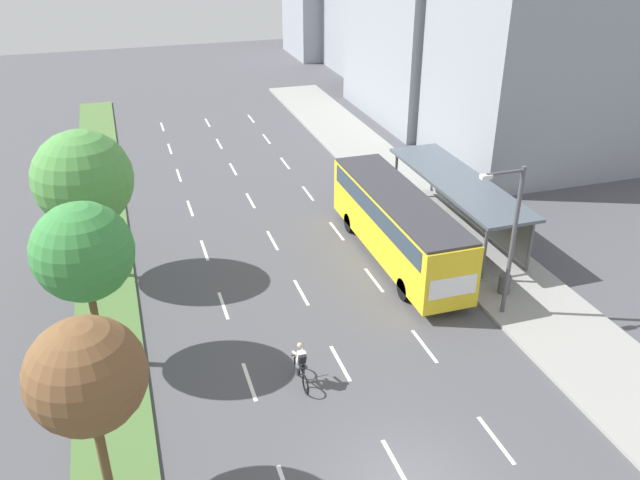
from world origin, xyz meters
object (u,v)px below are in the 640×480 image
(cyclist, at_px, (301,366))
(bus, at_px, (397,220))
(bus_shelter, at_px, (461,200))
(trash_bin, at_px, (504,284))
(median_tree_third, at_px, (83,179))
(median_tree_second, at_px, (83,252))
(streetlight, at_px, (510,233))
(median_tree_nearest, at_px, (86,376))

(cyclist, bearing_deg, bus, 47.26)
(bus, bearing_deg, bus_shelter, 20.72)
(trash_bin, bearing_deg, median_tree_third, 157.20)
(median_tree_second, distance_m, median_tree_third, 6.67)
(median_tree_third, relative_size, trash_bin, 8.11)
(bus_shelter, xyz_separation_m, median_tree_second, (-18.04, -5.71, 2.88))
(streetlight, distance_m, trash_bin, 3.71)
(median_tree_nearest, relative_size, median_tree_second, 0.93)
(bus_shelter, height_order, cyclist, bus_shelter)
(median_tree_third, relative_size, streetlight, 1.06)
(cyclist, distance_m, median_tree_nearest, 8.32)
(median_tree_second, distance_m, trash_bin, 17.47)
(median_tree_nearest, bearing_deg, median_tree_second, 90.60)
(bus_shelter, height_order, median_tree_third, median_tree_third)
(median_tree_nearest, height_order, trash_bin, median_tree_nearest)
(cyclist, height_order, trash_bin, cyclist)
(streetlight, bearing_deg, median_tree_second, 173.70)
(streetlight, bearing_deg, cyclist, -169.49)
(median_tree_nearest, bearing_deg, bus, 38.16)
(bus_shelter, xyz_separation_m, median_tree_nearest, (-17.97, -12.38, 2.63))
(median_tree_second, height_order, streetlight, streetlight)
(bus, xyz_separation_m, streetlight, (2.17, -5.85, 1.82))
(cyclist, bearing_deg, median_tree_second, 153.04)
(bus, relative_size, trash_bin, 13.28)
(bus, height_order, median_tree_third, median_tree_third)
(median_tree_third, bearing_deg, streetlight, -27.89)
(bus, xyz_separation_m, cyclist, (-6.97, -7.54, -1.28))
(median_tree_second, distance_m, streetlight, 16.05)
(median_tree_nearest, height_order, streetlight, streetlight)
(cyclist, xyz_separation_m, median_tree_nearest, (-6.72, -3.21, 3.70))
(bus_shelter, distance_m, streetlight, 8.02)
(cyclist, relative_size, median_tree_third, 0.26)
(median_tree_third, xyz_separation_m, streetlight, (15.92, -8.43, -0.96))
(median_tree_nearest, relative_size, trash_bin, 7.05)
(median_tree_nearest, bearing_deg, trash_bin, 20.18)
(median_tree_nearest, bearing_deg, bus_shelter, 34.55)
(bus, relative_size, median_tree_third, 1.64)
(median_tree_nearest, xyz_separation_m, streetlight, (15.86, 4.91, -0.60))
(cyclist, distance_m, streetlight, 9.80)
(bus_shelter, height_order, streetlight, streetlight)
(bus, xyz_separation_m, median_tree_second, (-13.76, -4.09, 2.68))
(median_tree_nearest, distance_m, trash_bin, 18.42)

